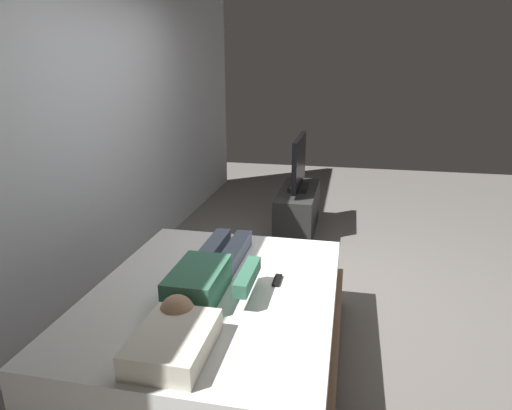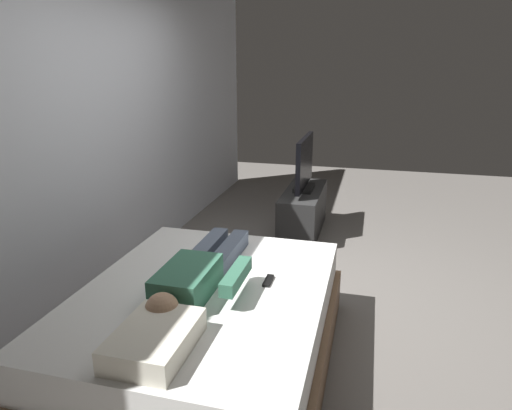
{
  "view_description": "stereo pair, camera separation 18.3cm",
  "coord_description": "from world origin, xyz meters",
  "px_view_note": "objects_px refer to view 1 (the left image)",
  "views": [
    {
      "loc": [
        -3.3,
        -0.22,
        1.84
      ],
      "look_at": [
        0.27,
        0.53,
        0.69
      ],
      "focal_mm": 31.61,
      "sensor_mm": 36.0,
      "label": 1
    },
    {
      "loc": [
        -3.26,
        -0.4,
        1.84
      ],
      "look_at": [
        0.27,
        0.53,
        0.69
      ],
      "focal_mm": 31.61,
      "sensor_mm": 36.0,
      "label": 2
    }
  ],
  "objects_px": {
    "person": "(207,274)",
    "remote": "(277,280)",
    "pillow": "(173,342)",
    "bed": "(215,329)",
    "tv_stand": "(298,211)",
    "tv": "(299,164)"
  },
  "relations": [
    {
      "from": "bed",
      "to": "remote",
      "type": "relative_size",
      "value": 12.8
    },
    {
      "from": "remote",
      "to": "person",
      "type": "bearing_deg",
      "value": 110.47
    },
    {
      "from": "pillow",
      "to": "person",
      "type": "bearing_deg",
      "value": 3.98
    },
    {
      "from": "tv_stand",
      "to": "tv",
      "type": "bearing_deg",
      "value": 0.0
    },
    {
      "from": "person",
      "to": "tv_stand",
      "type": "relative_size",
      "value": 1.15
    },
    {
      "from": "pillow",
      "to": "remote",
      "type": "height_order",
      "value": "pillow"
    },
    {
      "from": "pillow",
      "to": "remote",
      "type": "bearing_deg",
      "value": -23.61
    },
    {
      "from": "remote",
      "to": "tv_stand",
      "type": "relative_size",
      "value": 0.14
    },
    {
      "from": "person",
      "to": "remote",
      "type": "distance_m",
      "value": 0.44
    },
    {
      "from": "tv_stand",
      "to": "tv",
      "type": "relative_size",
      "value": 1.25
    },
    {
      "from": "pillow",
      "to": "person",
      "type": "xyz_separation_m",
      "value": [
        0.67,
        0.05,
        0.02
      ]
    },
    {
      "from": "tv",
      "to": "tv_stand",
      "type": "bearing_deg",
      "value": 0.0
    },
    {
      "from": "bed",
      "to": "tv_stand",
      "type": "distance_m",
      "value": 2.5
    },
    {
      "from": "bed",
      "to": "remote",
      "type": "bearing_deg",
      "value": -63.33
    },
    {
      "from": "pillow",
      "to": "remote",
      "type": "distance_m",
      "value": 0.9
    },
    {
      "from": "bed",
      "to": "pillow",
      "type": "relative_size",
      "value": 4.0
    },
    {
      "from": "bed",
      "to": "tv",
      "type": "bearing_deg",
      "value": -5.06
    },
    {
      "from": "tv",
      "to": "pillow",
      "type": "bearing_deg",
      "value": 175.97
    },
    {
      "from": "tv",
      "to": "bed",
      "type": "bearing_deg",
      "value": 174.94
    },
    {
      "from": "pillow",
      "to": "bed",
      "type": "bearing_deg",
      "value": 0.0
    },
    {
      "from": "person",
      "to": "remote",
      "type": "xyz_separation_m",
      "value": [
        0.15,
        -0.4,
        -0.07
      ]
    },
    {
      "from": "pillow",
      "to": "person",
      "type": "height_order",
      "value": "person"
    }
  ]
}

